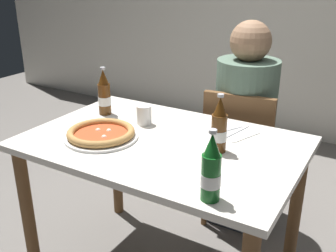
% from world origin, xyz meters
% --- Properties ---
extents(dining_table_main, '(1.20, 0.80, 0.75)m').
position_xyz_m(dining_table_main, '(0.00, 0.00, 0.64)').
color(dining_table_main, silver).
rests_on(dining_table_main, ground_plane).
extents(chair_behind_table, '(0.44, 0.44, 0.85)m').
position_xyz_m(chair_behind_table, '(0.15, 0.61, 0.48)').
color(chair_behind_table, brown).
rests_on(chair_behind_table, ground_plane).
extents(diner_seated, '(0.34, 0.34, 1.21)m').
position_xyz_m(diner_seated, '(0.14, 0.66, 0.58)').
color(diner_seated, '#2D3342').
rests_on(diner_seated, ground_plane).
extents(pizza_margherita_near, '(0.33, 0.33, 0.04)m').
position_xyz_m(pizza_margherita_near, '(-0.25, -0.12, 0.77)').
color(pizza_margherita_near, white).
rests_on(pizza_margherita_near, dining_table_main).
extents(beer_bottle_left, '(0.07, 0.07, 0.25)m').
position_xyz_m(beer_bottle_left, '(-0.43, 0.14, 0.85)').
color(beer_bottle_left, '#512D0F').
rests_on(beer_bottle_left, dining_table_main).
extents(beer_bottle_center, '(0.07, 0.07, 0.25)m').
position_xyz_m(beer_bottle_center, '(0.26, 0.02, 0.85)').
color(beer_bottle_center, '#512D0F').
rests_on(beer_bottle_center, dining_table_main).
extents(beer_bottle_right, '(0.07, 0.07, 0.25)m').
position_xyz_m(beer_bottle_right, '(0.38, -0.33, 0.85)').
color(beer_bottle_right, '#14591E').
rests_on(beer_bottle_right, dining_table_main).
extents(napkin_with_cutlery, '(0.23, 0.23, 0.01)m').
position_xyz_m(napkin_with_cutlery, '(0.23, 0.24, 0.75)').
color(napkin_with_cutlery, white).
rests_on(napkin_with_cutlery, dining_table_main).
extents(paper_cup, '(0.07, 0.07, 0.09)m').
position_xyz_m(paper_cup, '(-0.18, 0.12, 0.80)').
color(paper_cup, white).
rests_on(paper_cup, dining_table_main).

